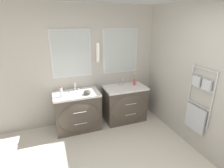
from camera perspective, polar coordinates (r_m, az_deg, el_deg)
wall_back at (r=3.89m, az=-10.10°, el=5.78°), size 5.07×0.15×2.60m
wall_right at (r=3.52m, az=23.46°, el=2.70°), size 0.13×4.43×2.60m
vanity_left at (r=3.84m, az=-11.11°, el=-8.70°), size 0.95×0.64×0.83m
vanity_right at (r=4.11m, az=4.30°, el=-6.37°), size 0.95×0.64×0.83m
faucet_left at (r=3.80m, az=-12.01°, el=-1.03°), size 0.17×0.11×0.17m
faucet_right at (r=4.08m, az=3.46°, el=0.79°), size 0.17×0.11×0.17m
toiletry_bottle at (r=3.55m, az=-16.26°, el=-2.56°), size 0.06×0.06×0.21m
amenity_bowl at (r=3.58m, az=-8.10°, el=-2.68°), size 0.15×0.15×0.09m
flower_vase at (r=4.09m, az=7.36°, el=1.27°), size 0.05×0.05×0.30m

